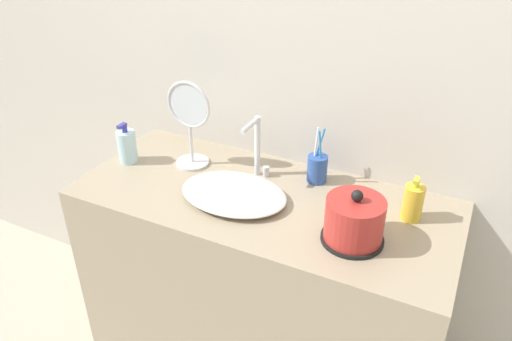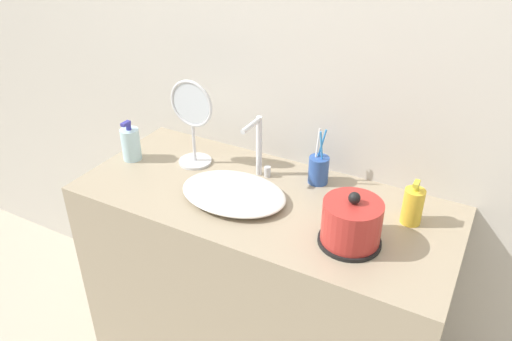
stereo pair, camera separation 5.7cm
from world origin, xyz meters
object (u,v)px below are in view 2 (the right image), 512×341
at_px(shampoo_bottle, 413,206).
at_px(vanity_mirror, 192,119).
at_px(electric_kettle, 351,225).
at_px(lotion_bottle, 131,144).
at_px(toothbrush_cup, 319,169).
at_px(faucet, 259,145).

bearing_deg(shampoo_bottle, vanity_mirror, -179.74).
height_order(electric_kettle, shampoo_bottle, electric_kettle).
bearing_deg(lotion_bottle, toothbrush_cup, 14.58).
xyz_separation_m(lotion_bottle, vanity_mirror, (0.23, 0.09, 0.12)).
relative_size(electric_kettle, shampoo_bottle, 1.22).
bearing_deg(toothbrush_cup, faucet, -163.09).
height_order(toothbrush_cup, vanity_mirror, vanity_mirror).
height_order(electric_kettle, lotion_bottle, electric_kettle).
bearing_deg(vanity_mirror, shampoo_bottle, 0.26).
height_order(faucet, lotion_bottle, faucet).
height_order(electric_kettle, vanity_mirror, vanity_mirror).
bearing_deg(faucet, lotion_bottle, -166.42).
bearing_deg(lotion_bottle, shampoo_bottle, 5.20).
relative_size(electric_kettle, vanity_mirror, 0.57).
height_order(shampoo_bottle, vanity_mirror, vanity_mirror).
relative_size(electric_kettle, lotion_bottle, 1.18).
bearing_deg(toothbrush_cup, lotion_bottle, -165.42).
bearing_deg(faucet, electric_kettle, -26.80).
height_order(faucet, toothbrush_cup, faucet).
relative_size(faucet, toothbrush_cup, 1.11).
relative_size(faucet, vanity_mirror, 0.69).
bearing_deg(lotion_bottle, electric_kettle, -5.92).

